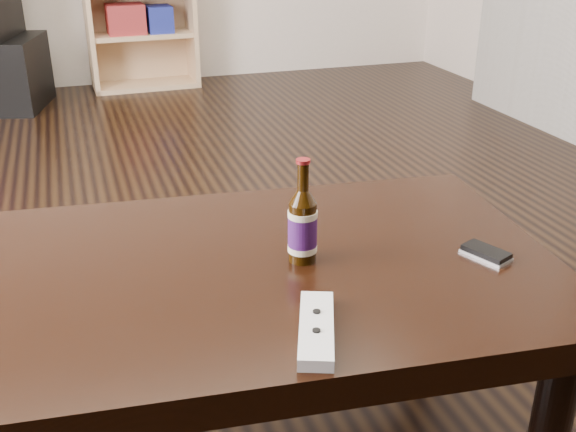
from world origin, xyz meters
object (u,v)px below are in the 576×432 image
object	(u,v)px
beer_bottle	(303,226)
remote	(316,329)
coffee_table	(232,294)
phone	(486,253)

from	to	relation	value
beer_bottle	remote	xyz separation A→B (m)	(-0.06, -0.25, -0.06)
beer_bottle	remote	world-z (taller)	beer_bottle
coffee_table	phone	world-z (taller)	phone
phone	remote	distance (m)	0.45
phone	remote	world-z (taller)	remote
coffee_table	remote	world-z (taller)	remote
beer_bottle	phone	distance (m)	0.38
beer_bottle	remote	size ratio (longest dim) A/B	1.02
phone	remote	xyz separation A→B (m)	(-0.42, -0.15, 0.00)
coffee_table	remote	xyz separation A→B (m)	(0.08, -0.27, 0.08)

